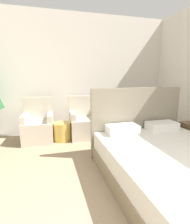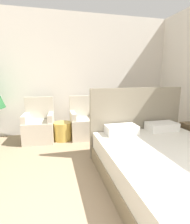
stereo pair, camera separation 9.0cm
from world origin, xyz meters
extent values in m
cube|color=silver|center=(0.00, 3.92, 1.45)|extent=(10.00, 0.06, 2.90)
cube|color=#8C7A5B|center=(0.93, 1.13, 0.12)|extent=(1.67, 2.16, 0.24)
cube|color=silver|center=(0.93, 1.13, 0.36)|extent=(1.64, 2.11, 0.26)
cube|color=gray|center=(0.93, 2.24, 0.61)|extent=(1.70, 0.06, 1.22)
cube|color=white|center=(0.56, 2.02, 0.56)|extent=(0.51, 0.30, 0.14)
cube|color=white|center=(1.31, 2.02, 0.56)|extent=(0.51, 0.30, 0.14)
cube|color=beige|center=(-0.83, 3.32, 0.23)|extent=(0.67, 0.62, 0.46)
cube|color=beige|center=(-0.82, 3.58, 0.71)|extent=(0.63, 0.11, 0.50)
cube|color=beige|center=(-1.10, 3.34, 0.54)|extent=(0.14, 0.53, 0.16)
cube|color=beige|center=(-0.57, 3.30, 0.54)|extent=(0.14, 0.53, 0.16)
cube|color=beige|center=(0.18, 3.32, 0.23)|extent=(0.64, 0.59, 0.46)
cube|color=beige|center=(0.19, 3.58, 0.71)|extent=(0.63, 0.07, 0.50)
cube|color=beige|center=(-0.08, 3.32, 0.54)|extent=(0.11, 0.52, 0.16)
cube|color=beige|center=(0.45, 3.32, 0.54)|extent=(0.11, 0.52, 0.16)
cylinder|color=gold|center=(-0.33, 3.29, 0.20)|extent=(0.39, 0.39, 0.41)
camera|label=1|loc=(-0.61, -0.51, 1.43)|focal=28.00mm
camera|label=2|loc=(-0.52, -0.54, 1.43)|focal=28.00mm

